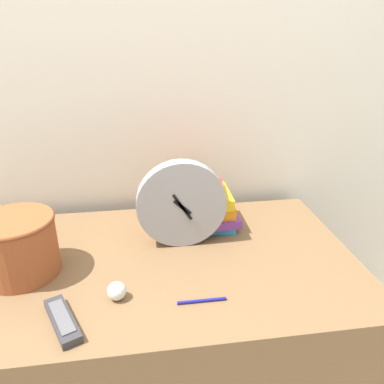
{
  "coord_description": "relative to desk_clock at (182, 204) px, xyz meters",
  "views": [
    {
      "loc": [
        0.06,
        -0.59,
        1.35
      ],
      "look_at": [
        0.21,
        0.48,
        0.88
      ],
      "focal_mm": 35.0,
      "sensor_mm": 36.0,
      "label": 1
    }
  ],
  "objects": [
    {
      "name": "wall_back",
      "position": [
        -0.17,
        0.34,
        0.34
      ],
      "size": [
        6.0,
        0.04,
        2.4
      ],
      "color": "silver",
      "rests_on": "ground_plane"
    },
    {
      "name": "desk",
      "position": [
        -0.17,
        -0.08,
        -0.5
      ],
      "size": [
        1.34,
        0.69,
        0.73
      ],
      "color": "brown",
      "rests_on": "ground_plane"
    },
    {
      "name": "desk_clock",
      "position": [
        0.0,
        0.0,
        0.0
      ],
      "size": [
        0.27,
        0.05,
        0.27
      ],
      "color": "#99999E",
      "rests_on": "desk"
    },
    {
      "name": "book_stack",
      "position": [
        0.07,
        0.1,
        -0.06
      ],
      "size": [
        0.26,
        0.19,
        0.15
      ],
      "color": "#2D9ED1",
      "rests_on": "desk"
    },
    {
      "name": "basket",
      "position": [
        -0.45,
        -0.09,
        -0.05
      ],
      "size": [
        0.21,
        0.21,
        0.17
      ],
      "color": "#994C28",
      "rests_on": "desk"
    },
    {
      "name": "tv_remote",
      "position": [
        -0.31,
        -0.31,
        -0.12
      ],
      "size": [
        0.11,
        0.17,
        0.02
      ],
      "color": "#333338",
      "rests_on": "desk"
    },
    {
      "name": "crumpled_paper_ball",
      "position": [
        -0.19,
        -0.24,
        -0.11
      ],
      "size": [
        0.05,
        0.05,
        0.05
      ],
      "color": "white",
      "rests_on": "desk"
    },
    {
      "name": "pen",
      "position": [
        0.01,
        -0.28,
        -0.13
      ],
      "size": [
        0.12,
        0.01,
        0.01
      ],
      "color": "navy",
      "rests_on": "desk"
    }
  ]
}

